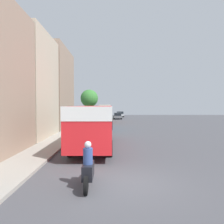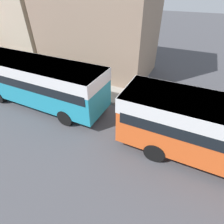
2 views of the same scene
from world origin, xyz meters
The scene contains 3 objects.
building_midblock centered at (-9.16, 11.61, 4.80)m, with size 5.91×7.21×9.60m.
building_far_terrace centered at (-9.05, 20.45, 5.22)m, with size 5.70×9.44×10.43m.
bus_following centered at (-2.04, 19.85, 1.94)m, with size 2.62×9.26×2.97m.
Camera 2 is at (5.15, 28.58, 6.74)m, focal length 28.00 mm.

